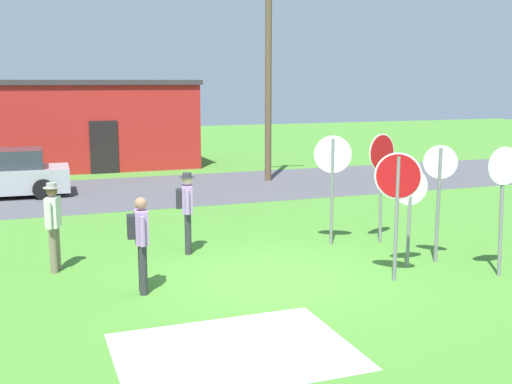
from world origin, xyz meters
TOP-DOWN VIEW (x-y plane):
  - ground_plane at (0.00, 0.00)m, footprint 80.00×80.00m
  - street_asphalt at (0.00, 10.32)m, footprint 60.00×6.40m
  - concrete_path at (-1.59, -2.80)m, footprint 3.20×2.40m
  - building_background at (-1.20, 17.13)m, footprint 8.17×4.50m
  - utility_pole at (4.28, 11.05)m, footprint 1.80×0.24m
  - parked_car_on_street at (-4.92, 10.84)m, footprint 4.36×2.13m
  - stop_sign_far_back at (2.86, -0.23)m, footprint 0.72×0.12m
  - stop_sign_nearest at (2.25, 1.89)m, footprint 0.74×0.40m
  - stop_sign_rear_right at (2.15, -0.87)m, footprint 0.66×0.56m
  - stop_sign_center_cluster at (3.38, 1.70)m, footprint 0.81×0.32m
  - stop_sign_rear_left at (4.19, -1.23)m, footprint 0.72×0.18m
  - stop_sign_leaning_left at (3.61, -0.11)m, footprint 0.50×0.47m
  - person_on_left at (-2.34, 0.05)m, footprint 0.38×0.57m
  - person_in_blue at (-3.69, 1.89)m, footprint 0.32×0.54m
  - person_in_teal at (-0.98, 2.29)m, footprint 0.42×0.56m

SIDE VIEW (x-z plane):
  - ground_plane at x=0.00m, z-range 0.00..0.00m
  - concrete_path at x=-1.59m, z-range 0.00..0.01m
  - street_asphalt at x=0.00m, z-range 0.00..0.01m
  - parked_car_on_street at x=-4.92m, z-range -0.07..1.44m
  - person_on_left at x=-2.34m, z-range 0.14..1.83m
  - person_in_blue at x=-3.69m, z-range 0.12..1.85m
  - person_in_teal at x=-0.98m, z-range 0.14..1.88m
  - stop_sign_far_back at x=2.86m, z-range 0.35..2.32m
  - stop_sign_leaning_left at x=3.61m, z-range 0.41..2.80m
  - stop_sign_rear_right at x=2.15m, z-range 0.46..2.83m
  - stop_sign_rear_left at x=4.19m, z-range 0.44..2.88m
  - stop_sign_nearest at x=2.25m, z-range 0.47..2.93m
  - stop_sign_center_cluster at x=3.38m, z-range 0.48..2.96m
  - building_background at x=-1.20m, z-range 0.01..3.70m
  - utility_pole at x=4.28m, z-range 0.18..8.00m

